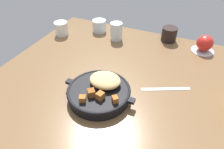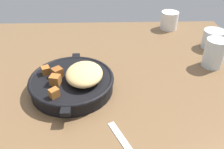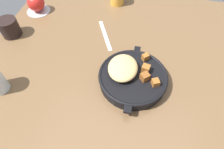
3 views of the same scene
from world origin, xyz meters
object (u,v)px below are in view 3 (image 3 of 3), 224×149
(red_apple, at_px, (36,3))
(coffee_mug_dark, at_px, (9,28))
(butter_knife, at_px, (105,35))
(cast_iron_skillet, at_px, (132,76))

(red_apple, bearing_deg, coffee_mug_dark, 168.15)
(red_apple, height_order, coffee_mug_dark, red_apple)
(butter_knife, bearing_deg, red_apple, 47.82)
(cast_iron_skillet, xyz_separation_m, butter_knife, (0.23, 0.15, -0.03))
(cast_iron_skillet, relative_size, red_apple, 3.52)
(cast_iron_skillet, distance_m, butter_knife, 0.27)
(red_apple, relative_size, butter_knife, 0.41)
(cast_iron_skillet, distance_m, red_apple, 0.62)
(red_apple, distance_m, coffee_mug_dark, 0.19)
(cast_iron_skillet, relative_size, butter_knife, 1.43)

